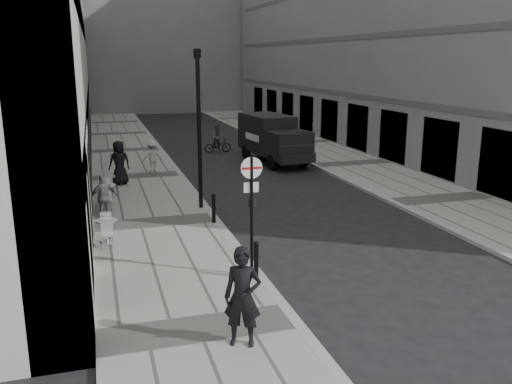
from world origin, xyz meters
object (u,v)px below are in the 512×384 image
sign_post (252,198)px  panel_van (272,136)px  walking_man (243,297)px  cyclist (218,141)px  lamppost (199,122)px

sign_post → panel_van: (5.45, 14.85, -0.71)m
walking_man → cyclist: size_ratio=1.14×
panel_van → cyclist: bearing=110.6°
panel_van → walking_man: bearing=-117.0°
sign_post → cyclist: 19.18m
cyclist → walking_man: bearing=-101.1°
walking_man → sign_post: 3.54m
walking_man → sign_post: bearing=95.3°
lamppost → sign_post: bearing=-90.0°
lamppost → cyclist: 12.89m
sign_post → panel_van: bearing=70.6°
sign_post → panel_van: sign_post is taller
lamppost → cyclist: size_ratio=3.32×
sign_post → lamppost: (-0.00, 6.66, 1.13)m
lamppost → panel_van: (5.45, 8.19, -1.85)m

